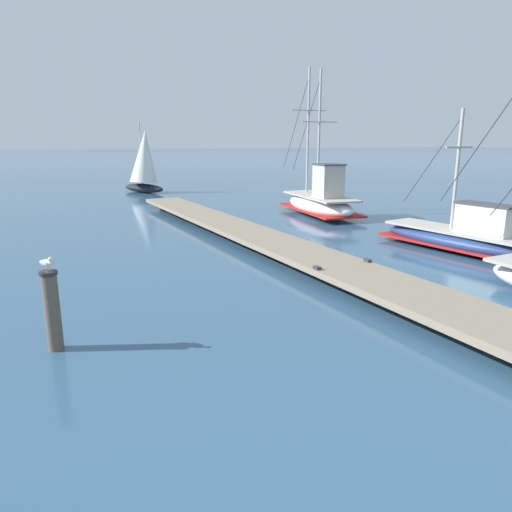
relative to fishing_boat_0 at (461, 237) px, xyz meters
name	(u,v)px	position (x,y,z in m)	size (l,w,h in m)	color
floating_dock	(259,237)	(-5.91, 3.04, -0.12)	(4.04, 23.29, 0.53)	gray
fishing_boat_0	(461,237)	(0.00, 0.00, 0.00)	(2.59, 5.83, 4.54)	navy
fishing_boat_1	(321,201)	(-0.52, 8.38, 0.22)	(2.35, 7.58, 7.02)	silver
mooring_piling	(52,309)	(-12.27, -3.11, 0.26)	(0.30, 0.30, 1.42)	brown
perched_seagull	(47,263)	(-12.27, -3.11, 1.09)	(0.27, 0.34, 0.27)	gold
distant_sailboat	(144,162)	(-6.77, 21.87, 1.63)	(3.04, 3.79, 4.77)	black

